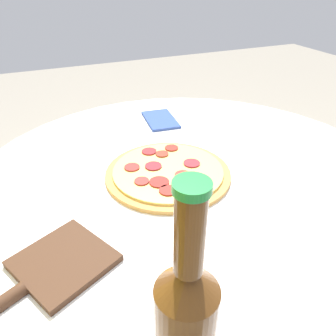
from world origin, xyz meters
The scene contains 5 objects.
table centered at (0.00, 0.00, 0.59)m, with size 1.05×1.05×0.74m.
pizza centered at (0.02, 0.05, 0.75)m, with size 0.29×0.29×0.02m.
beer_bottle centered at (-0.40, 0.21, 0.85)m, with size 0.06×0.06×0.29m.
pizza_paddle centered at (-0.17, 0.34, 0.75)m, with size 0.19×0.28×0.02m.
napkin centered at (0.32, -0.05, 0.75)m, with size 0.16×0.10×0.01m.
Camera 1 is at (-0.57, 0.30, 1.17)m, focal length 35.00 mm.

